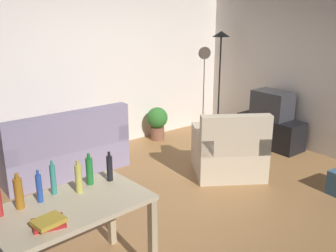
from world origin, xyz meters
The scene contains 17 objects.
ground_plane centered at (0.00, 0.00, -0.01)m, with size 5.20×4.40×0.02m, color #9E7042.
wall_rear centered at (0.00, 2.20, 1.35)m, with size 5.20×0.10×2.70m, color silver.
wall_right centered at (2.60, 0.00, 1.35)m, with size 0.10×4.40×2.70m, color beige.
couch centered at (-0.89, 1.59, 0.31)m, with size 1.70×0.84×0.92m.
tv_stand centered at (2.25, 0.50, 0.24)m, with size 0.44×1.10×0.48m.
tv centered at (2.25, 0.50, 0.70)m, with size 0.41×0.60×0.44m.
torchiere_lamp centered at (2.25, 1.70, 1.41)m, with size 0.32×0.32×1.81m.
desk centered at (-1.75, -0.64, 0.65)m, with size 1.25×0.78×0.76m.
potted_plant centered at (0.96, 1.90, 0.33)m, with size 0.36×0.36×0.57m.
armchair centered at (0.86, 0.12, 0.32)m, with size 1.21×1.20×0.92m.
bottle_amber centered at (-2.08, -0.47, 0.89)m, with size 0.07×0.07×0.28m.
bottle_blue centered at (-1.92, -0.47, 0.88)m, with size 0.05×0.05×0.27m.
bottle_tall centered at (-1.78, -0.41, 0.89)m, with size 0.05×0.05×0.29m.
bottle_squat centered at (-1.61, -0.51, 0.88)m, with size 0.06×0.06×0.28m.
bottle_green centered at (-1.47, -0.42, 0.88)m, with size 0.06×0.06×0.28m.
bottle_dark centered at (-1.30, -0.47, 0.88)m, with size 0.05×0.05×0.27m.
book_stack centered at (-2.00, -0.84, 0.79)m, with size 0.25×0.23×0.06m.
Camera 1 is at (-2.77, -3.16, 2.20)m, focal length 40.56 mm.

